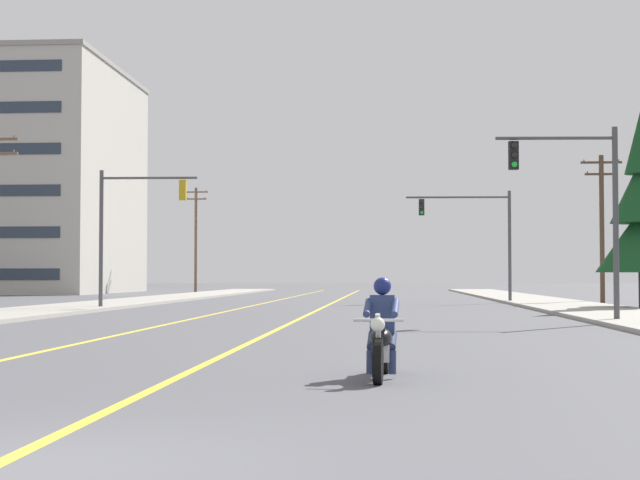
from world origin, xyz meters
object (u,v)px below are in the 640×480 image
utility_pole_right_far (602,223)px  utility_pole_left_far (196,236)px  traffic_signal_near_right (582,195)px  traffic_signal_mid_right (479,228)px  motorcycle_with_rider (381,338)px  apartment_building_far_left_block (9,181)px  traffic_signal_near_left (129,218)px

utility_pole_right_far → utility_pole_left_far: 45.53m
traffic_signal_near_right → traffic_signal_mid_right: (-1.09, 23.03, 0.12)m
traffic_signal_mid_right → utility_pole_left_far: 41.74m
traffic_signal_mid_right → utility_pole_left_far: utility_pole_left_far is taller
motorcycle_with_rider → apartment_building_far_left_block: size_ratio=0.10×
utility_pole_right_far → apartment_building_far_left_block: apartment_building_far_left_block is taller
motorcycle_with_rider → utility_pole_right_far: utility_pole_right_far is taller
traffic_signal_near_right → apartment_building_far_left_block: 66.98m
utility_pole_right_far → apartment_building_far_left_block: 54.92m
utility_pole_left_far → apartment_building_far_left_block: 17.35m
apartment_building_far_left_block → traffic_signal_near_right: bearing=-53.2°
traffic_signal_mid_right → utility_pole_left_far: bearing=123.1°
motorcycle_with_rider → traffic_signal_near_right: 18.40m
motorcycle_with_rider → utility_pole_left_far: bearing=103.3°
traffic_signal_mid_right → utility_pole_right_far: (6.76, 0.32, 0.27)m
traffic_signal_near_right → apartment_building_far_left_block: (-39.93, 53.44, 6.00)m
apartment_building_far_left_block → utility_pole_left_far: bearing=15.8°
apartment_building_far_left_block → traffic_signal_near_left: bearing=-62.1°
utility_pole_right_far → utility_pole_left_far: size_ratio=0.84×
traffic_signal_near_left → traffic_signal_mid_right: size_ratio=1.00×
utility_pole_left_far → traffic_signal_near_right: bearing=-67.6°
traffic_signal_near_right → traffic_signal_near_left: 20.96m
motorcycle_with_rider → utility_pole_right_far: (11.87, 40.33, 3.83)m
traffic_signal_near_left → apartment_building_far_left_block: apartment_building_far_left_block is taller
motorcycle_with_rider → traffic_signal_mid_right: traffic_signal_mid_right is taller
motorcycle_with_rider → apartment_building_far_left_block: bearing=115.6°
traffic_signal_near_right → traffic_signal_near_left: same height
utility_pole_right_far → motorcycle_with_rider: bearing=-106.4°
motorcycle_with_rider → apartment_building_far_left_block: apartment_building_far_left_block is taller
motorcycle_with_rider → utility_pole_right_far: size_ratio=0.27×
utility_pole_left_far → utility_pole_right_far: bearing=-49.5°
traffic_signal_near_right → traffic_signal_near_left: (-17.62, 11.36, 0.03)m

